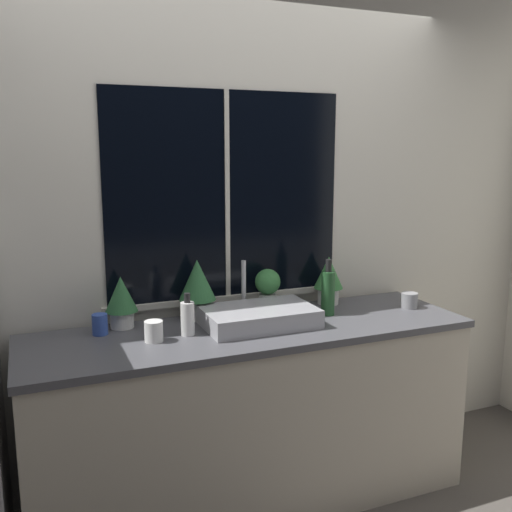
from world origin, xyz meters
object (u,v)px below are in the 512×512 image
object	(u,v)px
bottle_tall	(328,292)
mug_blue	(100,324)
sink	(259,316)
potted_plant_center_right	(268,287)
potted_plant_center_left	(197,284)
potted_plant_far_left	(121,299)
potted_plant_far_right	(329,277)
soap_bottle	(188,318)
mug_grey	(409,300)
mug_white	(154,331)

from	to	relation	value
bottle_tall	mug_blue	size ratio (longest dim) A/B	3.01
sink	bottle_tall	size ratio (longest dim) A/B	1.84
potted_plant_center_right	bottle_tall	xyz separation A→B (m)	(0.26, -0.19, -0.01)
bottle_tall	potted_plant_center_left	bearing A→B (deg)	163.88
potted_plant_far_left	potted_plant_far_right	distance (m)	1.13
potted_plant_far_right	soap_bottle	bearing A→B (deg)	-165.23
sink	potted_plant_center_right	distance (m)	0.28
bottle_tall	mug_grey	xyz separation A→B (m)	(0.47, -0.06, -0.08)
potted_plant_center_right	potted_plant_far_right	distance (m)	0.37
potted_plant_far_right	mug_blue	bearing A→B (deg)	-176.85
potted_plant_center_left	mug_blue	world-z (taller)	potted_plant_center_left
potted_plant_far_right	potted_plant_center_left	bearing A→B (deg)	180.00
bottle_tall	mug_white	distance (m)	0.93
mug_grey	sink	bearing A→B (deg)	178.55
potted_plant_center_left	potted_plant_far_right	world-z (taller)	potted_plant_center_left
mug_white	bottle_tall	bearing A→B (deg)	4.47
mug_blue	mug_white	bearing A→B (deg)	-42.23
soap_bottle	mug_white	bearing A→B (deg)	-169.82
potted_plant_far_left	potted_plant_center_left	size ratio (longest dim) A/B	0.82
potted_plant_far_left	bottle_tall	xyz separation A→B (m)	(1.02, -0.19, -0.02)
sink	potted_plant_far_right	world-z (taller)	sink
bottle_tall	mug_grey	bearing A→B (deg)	-6.62
potted_plant_far_left	mug_grey	xyz separation A→B (m)	(1.50, -0.24, -0.10)
potted_plant_center_right	soap_bottle	bearing A→B (deg)	-155.48
potted_plant_far_right	mug_white	distance (m)	1.07
potted_plant_far_left	mug_blue	distance (m)	0.16
potted_plant_far_left	potted_plant_center_left	xyz separation A→B (m)	(0.38, 0.00, 0.04)
potted_plant_far_left	mug_white	bearing A→B (deg)	-69.48
mug_white	mug_blue	bearing A→B (deg)	137.77
mug_grey	soap_bottle	bearing A→B (deg)	179.43
potted_plant_far_left	potted_plant_far_right	xyz separation A→B (m)	(1.13, -0.00, 0.01)
potted_plant_center_right	potted_plant_center_left	bearing A→B (deg)	180.00
bottle_tall	mug_blue	distance (m)	1.15
potted_plant_center_right	soap_bottle	size ratio (longest dim) A/B	1.14
mug_white	potted_plant_far_left	bearing A→B (deg)	110.52
potted_plant_far_right	potted_plant_far_left	bearing A→B (deg)	180.00
mug_white	sink	bearing A→B (deg)	4.32
mug_grey	bottle_tall	bearing A→B (deg)	173.38
potted_plant_far_right	bottle_tall	bearing A→B (deg)	-120.03
potted_plant_center_right	mug_grey	size ratio (longest dim) A/B	2.56
sink	bottle_tall	world-z (taller)	bottle_tall
mug_blue	potted_plant_far_right	bearing A→B (deg)	3.15
potted_plant_far_left	potted_plant_center_left	world-z (taller)	potted_plant_center_left
potted_plant_far_left	mug_white	xyz separation A→B (m)	(0.10, -0.26, -0.09)
potted_plant_center_left	potted_plant_far_left	bearing A→B (deg)	-180.00
soap_bottle	mug_grey	size ratio (longest dim) A/B	2.25
potted_plant_center_left	mug_grey	bearing A→B (deg)	-12.18
potted_plant_center_left	potted_plant_far_right	distance (m)	0.75
mug_blue	soap_bottle	bearing A→B (deg)	-23.19
potted_plant_far_left	mug_blue	world-z (taller)	potted_plant_far_left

